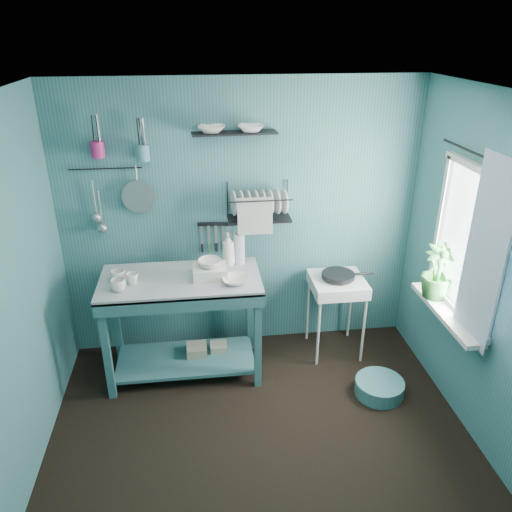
{
  "coord_description": "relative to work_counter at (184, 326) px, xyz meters",
  "views": [
    {
      "loc": [
        -0.39,
        -2.7,
        2.86
      ],
      "look_at": [
        0.05,
        0.85,
        1.2
      ],
      "focal_mm": 35.0,
      "sensor_mm": 36.0,
      "label": 1
    }
  ],
  "objects": [
    {
      "name": "floor",
      "position": [
        0.56,
        -1.04,
        -0.47
      ],
      "size": [
        3.2,
        3.2,
        0.0
      ],
      "primitive_type": "plane",
      "color": "black",
      "rests_on": "ground"
    },
    {
      "name": "ceiling",
      "position": [
        0.56,
        -1.04,
        2.03
      ],
      "size": [
        3.2,
        3.2,
        0.0
      ],
      "primitive_type": "plane",
      "rotation": [
        3.14,
        0.0,
        0.0
      ],
      "color": "silver",
      "rests_on": "ground"
    },
    {
      "name": "wall_back",
      "position": [
        0.56,
        0.46,
        0.78
      ],
      "size": [
        3.2,
        0.0,
        3.2
      ],
      "primitive_type": "plane",
      "rotation": [
        1.57,
        0.0,
        0.0
      ],
      "color": "#34676A",
      "rests_on": "ground"
    },
    {
      "name": "wall_right",
      "position": [
        2.16,
        -1.04,
        0.78
      ],
      "size": [
        0.0,
        3.0,
        3.0
      ],
      "primitive_type": "plane",
      "rotation": [
        1.57,
        0.0,
        -1.57
      ],
      "color": "#34676A",
      "rests_on": "ground"
    },
    {
      "name": "work_counter",
      "position": [
        0.0,
        0.0,
        0.0
      ],
      "size": [
        1.4,
        0.8,
        0.95
      ],
      "primitive_type": "cube",
      "rotation": [
        0.0,
        0.0,
        0.11
      ],
      "color": "#316268",
      "rests_on": "floor"
    },
    {
      "name": "mug_left",
      "position": [
        -0.48,
        -0.16,
        0.52
      ],
      "size": [
        0.12,
        0.12,
        0.1
      ],
      "primitive_type": "imported",
      "color": "silver",
      "rests_on": "work_counter"
    },
    {
      "name": "mug_mid",
      "position": [
        -0.38,
        -0.06,
        0.52
      ],
      "size": [
        0.14,
        0.14,
        0.09
      ],
      "primitive_type": "imported",
      "rotation": [
        0.0,
        0.0,
        0.52
      ],
      "color": "silver",
      "rests_on": "work_counter"
    },
    {
      "name": "mug_right",
      "position": [
        -0.5,
        0.0,
        0.52
      ],
      "size": [
        0.17,
        0.17,
        0.1
      ],
      "primitive_type": "imported",
      "rotation": [
        0.0,
        0.0,
        1.05
      ],
      "color": "silver",
      "rests_on": "work_counter"
    },
    {
      "name": "wash_tub",
      "position": [
        0.25,
        -0.02,
        0.52
      ],
      "size": [
        0.28,
        0.22,
        0.1
      ],
      "primitive_type": "cube",
      "color": "silver",
      "rests_on": "work_counter"
    },
    {
      "name": "tub_bowl",
      "position": [
        0.25,
        -0.02,
        0.6
      ],
      "size": [
        0.2,
        0.19,
        0.06
      ],
      "primitive_type": "imported",
      "color": "silver",
      "rests_on": "wash_tub"
    },
    {
      "name": "soap_bottle",
      "position": [
        0.42,
        0.2,
        0.62
      ],
      "size": [
        0.11,
        0.12,
        0.3
      ],
      "primitive_type": "imported",
      "color": "silver",
      "rests_on": "work_counter"
    },
    {
      "name": "water_bottle",
      "position": [
        0.52,
        0.22,
        0.61
      ],
      "size": [
        0.09,
        0.09,
        0.28
      ],
      "primitive_type": "cylinder",
      "color": "silver",
      "rests_on": "work_counter"
    },
    {
      "name": "counter_bowl",
      "position": [
        0.45,
        -0.15,
        0.5
      ],
      "size": [
        0.22,
        0.22,
        0.05
      ],
      "primitive_type": "imported",
      "color": "silver",
      "rests_on": "work_counter"
    },
    {
      "name": "hotplate_stand",
      "position": [
        1.41,
        0.15,
        -0.09
      ],
      "size": [
        0.5,
        0.5,
        0.77
      ],
      "primitive_type": "cube",
      "rotation": [
        0.0,
        0.0,
        -0.04
      ],
      "color": "silver",
      "rests_on": "floor"
    },
    {
      "name": "frying_pan",
      "position": [
        1.41,
        0.15,
        0.33
      ],
      "size": [
        0.3,
        0.3,
        0.03
      ],
      "primitive_type": "cylinder",
      "color": "black",
      "rests_on": "hotplate_stand"
    },
    {
      "name": "knife_strip",
      "position": [
        0.33,
        0.43,
        0.77
      ],
      "size": [
        0.32,
        0.05,
        0.03
      ],
      "primitive_type": "cube",
      "rotation": [
        0.0,
        0.0,
        -0.11
      ],
      "color": "black",
      "rests_on": "wall_back"
    },
    {
      "name": "dish_rack",
      "position": [
        0.7,
        0.33,
        1.0
      ],
      "size": [
        0.55,
        0.24,
        0.32
      ],
      "primitive_type": "cube",
      "rotation": [
        0.0,
        0.0,
        -0.01
      ],
      "color": "black",
      "rests_on": "wall_back"
    },
    {
      "name": "upper_shelf",
      "position": [
        0.5,
        0.36,
        1.59
      ],
      "size": [
        0.71,
        0.21,
        0.01
      ],
      "primitive_type": "cube",
      "rotation": [
        0.0,
        0.0,
        0.05
      ],
      "color": "black",
      "rests_on": "wall_back"
    },
    {
      "name": "shelf_bowl_left",
      "position": [
        0.32,
        0.36,
        1.59
      ],
      "size": [
        0.26,
        0.26,
        0.05
      ],
      "primitive_type": "imported",
      "rotation": [
        0.0,
        0.0,
        -0.16
      ],
      "color": "silver",
      "rests_on": "upper_shelf"
    },
    {
      "name": "shelf_bowl_right",
      "position": [
        0.64,
        0.36,
        1.56
      ],
      "size": [
        0.23,
        0.23,
        0.05
      ],
      "primitive_type": "imported",
      "rotation": [
        0.0,
        0.0,
        -0.08
      ],
      "color": "silver",
      "rests_on": "upper_shelf"
    },
    {
      "name": "utensil_cup_magenta",
      "position": [
        -0.6,
        0.38,
        1.48
      ],
      "size": [
        0.11,
        0.11,
        0.13
      ],
      "primitive_type": "cylinder",
      "color": "#B12065",
      "rests_on": "wall_back"
    },
    {
      "name": "utensil_cup_teal",
      "position": [
        -0.25,
        0.38,
        1.44
      ],
      "size": [
        0.11,
        0.11,
        0.13
      ],
      "primitive_type": "cylinder",
      "color": "teal",
      "rests_on": "wall_back"
    },
    {
      "name": "colander",
      "position": [
        -0.32,
        0.41,
        1.06
      ],
      "size": [
        0.28,
        0.03,
        0.28
      ],
      "primitive_type": "cylinder",
      "rotation": [
        1.54,
        0.0,
        0.0
      ],
      "color": "#979B9F",
      "rests_on": "wall_back"
    },
    {
      "name": "ladle_outer",
      "position": [
        -0.69,
        0.42,
        1.06
      ],
      "size": [
        0.01,
        0.01,
        0.3
      ],
      "primitive_type": "cylinder",
      "color": "#979B9F",
      "rests_on": "wall_back"
    },
    {
      "name": "ladle_inner",
      "position": [
        -0.65,
        0.42,
        0.97
      ],
      "size": [
        0.01,
        0.01,
        0.3
      ],
      "primitive_type": "cylinder",
      "color": "#979B9F",
      "rests_on": "wall_back"
    },
    {
      "name": "hook_rail",
      "position": [
        -0.57,
        0.43,
        1.31
      ],
      "size": [
        0.6,
        0.01,
        0.01
      ],
      "primitive_type": "cylinder",
      "rotation": [
        0.0,
        1.57,
        0.0
      ],
      "color": "black",
      "rests_on": "wall_back"
    },
    {
      "name": "window_glass",
      "position": [
        2.15,
        -0.59,
        0.93
      ],
      "size": [
        0.0,
        1.1,
        1.1
      ],
      "primitive_type": "plane",
      "rotation": [
        1.57,
        0.0,
        1.57
      ],
      "color": "white",
      "rests_on": "wall_right"
    },
    {
      "name": "windowsill",
      "position": [
        2.06,
        -0.59,
        0.34
      ],
      "size": [
        0.16,
        0.95,
        0.04
      ],
      "primitive_type": "cube",
      "color": "silver",
      "rests_on": "wall_right"
    },
    {
      "name": "curtain",
      "position": [
        2.08,
        -0.89,
        0.98
      ],
      "size": [
        0.0,
        1.35,
        1.35
      ],
      "primitive_type": "plane",
      "rotation": [
        1.57,
        0.0,
        1.57
      ],
      "color": "silver",
      "rests_on": "wall_right"
    },
    {
      "name": "curtain_rod",
      "position": [
        2.1,
        -0.59,
        1.58
      ],
      "size": [
        0.02,
        1.05,
        0.02
      ],
      "primitive_type": "cylinder",
      "rotation": [
        1.57,
        0.0,
        0.0
      ],
      "color": "black",
      "rests_on": "wall_right"
    },
    {
      "name": "potted_plant",
      "position": [
        2.06,
        -0.37,
        0.59
      ],
      "size": [
        0.29,
        0.29,
        0.46
      ],
      "primitive_type": "imported",
      "rotation": [
        0.0,
        0.0,
        -0.12
      ],
      "color": "#276128",
      "rests_on": "windowsill"
    },
    {
      "name": "storage_tin_large",
      "position": [
        0.1,
        0.05,
        -0.36
      ],
      "size": [
        0.18,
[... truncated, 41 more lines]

